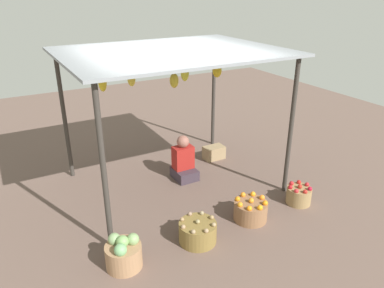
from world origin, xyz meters
The scene contains 8 objects.
ground_plane centered at (0.00, 0.00, 0.00)m, with size 14.00×14.00×0.00m, color brown.
market_stall_structure centered at (0.00, 0.02, 2.05)m, with size 3.22×2.52×2.22m.
vendor_person centered at (0.22, 0.08, 0.30)m, with size 0.36×0.44×0.78m.
basket_cabbages centered at (-1.43, -1.53, 0.19)m, with size 0.44×0.44×0.43m.
basket_potatoes centered at (-0.43, -1.55, 0.14)m, with size 0.50×0.50×0.33m.
basket_oranges centered at (0.47, -1.49, 0.15)m, with size 0.48×0.48×0.35m.
basket_red_apples centered at (1.39, -1.50, 0.14)m, with size 0.38×0.38×0.32m.
wooden_crate_near_vendor centered at (1.09, 0.47, 0.12)m, with size 0.39×0.25×0.25m, color #9B805A.
Camera 1 is at (-2.42, -4.95, 3.10)m, focal length 34.41 mm.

